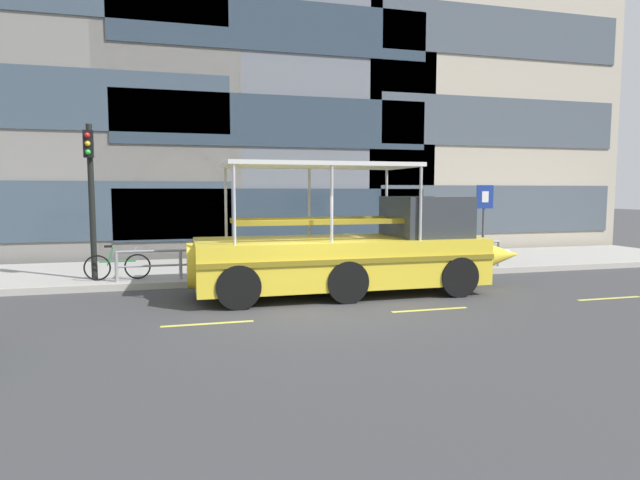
{
  "coord_description": "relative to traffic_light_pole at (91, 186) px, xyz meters",
  "views": [
    {
      "loc": [
        -2.86,
        -11.42,
        2.61
      ],
      "look_at": [
        0.74,
        2.15,
        1.3
      ],
      "focal_mm": 29.47,
      "sensor_mm": 36.0,
      "label": 1
    }
  ],
  "objects": [
    {
      "name": "traffic_light_pole",
      "position": [
        0.0,
        0.0,
        0.0
      ],
      "size": [
        0.24,
        0.46,
        4.23
      ],
      "color": "black",
      "rests_on": "sidewalk"
    },
    {
      "name": "sidewalk",
      "position": [
        5.2,
        1.65,
        -2.65
      ],
      "size": [
        32.0,
        4.8,
        0.18
      ],
      "primitive_type": "cube",
      "color": "#A8A59E",
      "rests_on": "ground_plane"
    },
    {
      "name": "lane_centreline",
      "position": [
        5.2,
        -5.0,
        -2.74
      ],
      "size": [
        25.8,
        0.12,
        0.01
      ],
      "color": "#DBD64C",
      "rests_on": "ground_plane"
    },
    {
      "name": "leaned_bicycle",
      "position": [
        0.62,
        -0.17,
        -2.18
      ],
      "size": [
        1.74,
        0.46,
        0.96
      ],
      "color": "black",
      "rests_on": "sidewalk"
    },
    {
      "name": "duck_tour_boat",
      "position": [
        6.74,
        -2.72,
        -1.67
      ],
      "size": [
        9.0,
        2.55,
        3.3
      ],
      "color": "yellow",
      "rests_on": "ground_plane"
    },
    {
      "name": "curb_guardrail",
      "position": [
        6.46,
        -0.5,
        -2.0
      ],
      "size": [
        11.74,
        0.09,
        0.84
      ],
      "color": "gray",
      "rests_on": "sidewalk"
    },
    {
      "name": "curb_edge",
      "position": [
        5.2,
        -0.84,
        -2.65
      ],
      "size": [
        32.0,
        0.18,
        0.18
      ],
      "primitive_type": "cube",
      "color": "#B2ADA3",
      "rests_on": "ground_plane"
    },
    {
      "name": "pedestrian_near_bow",
      "position": [
        9.51,
        0.6,
        -1.65
      ],
      "size": [
        0.27,
        0.4,
        1.51
      ],
      "color": "black",
      "rests_on": "sidewalk"
    },
    {
      "name": "parking_sign",
      "position": [
        11.96,
        -0.11,
        -0.78
      ],
      "size": [
        0.6,
        0.12,
        2.62
      ],
      "color": "#4C4F54",
      "rests_on": "sidewalk"
    },
    {
      "name": "ground_plane",
      "position": [
        5.2,
        -3.95,
        -2.74
      ],
      "size": [
        120.0,
        120.0,
        0.0
      ],
      "primitive_type": "plane",
      "color": "#3D3D3F"
    }
  ]
}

